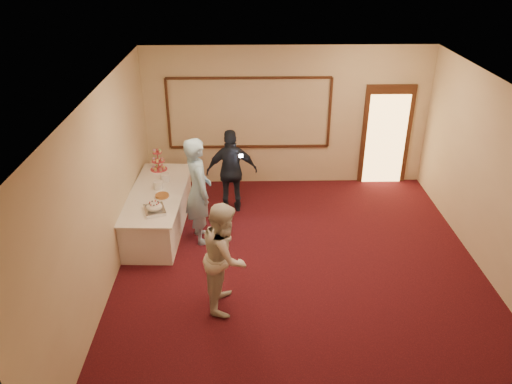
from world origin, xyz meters
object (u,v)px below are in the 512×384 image
buffet_table (159,210)px  plate_stack_a (158,185)px  woman (225,256)px  guest (232,171)px  pavlova_tray (154,208)px  man (198,191)px  tart (162,196)px  cupcake_stand (158,161)px  plate_stack_b (165,177)px

buffet_table → plate_stack_a: bearing=83.5°
woman → guest: (0.04, 2.87, 0.01)m
pavlova_tray → man: man is taller
buffet_table → man: size_ratio=1.32×
woman → guest: 2.87m
buffet_table → tart: tart is taller
man → pavlova_tray: bearing=98.6°
pavlova_tray → man: size_ratio=0.25×
cupcake_stand → plate_stack_a: bearing=-81.9°
pavlova_tray → woman: 1.89m
pavlova_tray → man: bearing=27.4°
cupcake_stand → man: man is taller
woman → tart: bearing=35.1°
pavlova_tray → plate_stack_a: bearing=94.5°
buffet_table → plate_stack_a: plate_stack_a is taller
plate_stack_a → guest: bearing=23.0°
buffet_table → woman: 2.58m
plate_stack_a → tart: (0.12, -0.34, -0.05)m
tart → pavlova_tray: bearing=-95.4°
guest → tart: bearing=32.6°
pavlova_tray → cupcake_stand: (-0.19, 1.72, 0.10)m
cupcake_stand → plate_stack_b: (0.20, -0.53, -0.10)m
man → woman: 1.88m
plate_stack_b → man: 1.09m
cupcake_stand → tart: bearing=-78.7°
plate_stack_b → man: (0.70, -0.82, 0.13)m
pavlova_tray → woman: woman is taller
guest → buffet_table: bearing=23.0°
pavlova_tray → plate_stack_a: (-0.07, 0.87, 0.00)m
tart → guest: 1.53m
cupcake_stand → plate_stack_a: cupcake_stand is taller
plate_stack_a → woman: bearing=-60.5°
tart → woman: woman is taller
buffet_table → tart: size_ratio=9.16×
pavlova_tray → tart: (0.05, 0.53, -0.05)m
plate_stack_b → plate_stack_a: bearing=-103.8°
man → guest: bearing=-46.3°
plate_stack_b → tart: size_ratio=0.64×
man → guest: (0.56, 1.07, -0.13)m
guest → plate_stack_b: bearing=6.9°
cupcake_stand → buffet_table: bearing=-83.7°
guest → cupcake_stand: bearing=-15.2°
pavlova_tray → tart: bearing=84.6°
plate_stack_b → woman: woman is taller
plate_stack_b → guest: 1.29m
pavlova_tray → plate_stack_b: 1.19m
tart → man: size_ratio=0.14×
plate_stack_b → guest: size_ratio=0.11×
plate_stack_a → man: bearing=-32.5°
buffet_table → plate_stack_a: (0.01, 0.13, 0.46)m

